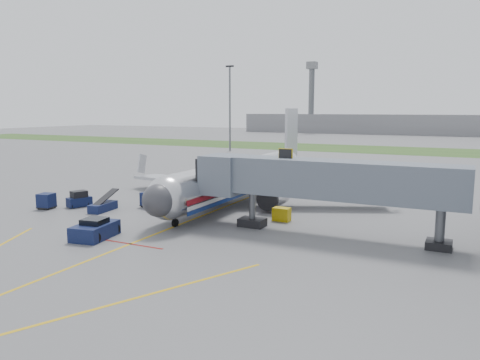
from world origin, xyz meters
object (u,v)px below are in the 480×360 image
at_px(airliner, 242,177).
at_px(baggage_tug, 79,200).
at_px(pushback_tug, 95,230).
at_px(ramp_worker, 206,187).
at_px(belt_loader, 103,206).

xyz_separation_m(airliner, baggage_tug, (-13.70, -10.71, -1.91)).
relative_size(pushback_tug, baggage_tug, 1.55).
bearing_deg(pushback_tug, ramp_worker, 95.21).
xyz_separation_m(baggage_tug, belt_loader, (3.69, -0.50, -0.26)).
xyz_separation_m(belt_loader, ramp_worker, (4.56, 12.51, 0.39)).
bearing_deg(belt_loader, baggage_tug, 172.35).
relative_size(baggage_tug, belt_loader, 0.66).
xyz_separation_m(pushback_tug, belt_loader, (-6.42, 7.93, -0.18)).
distance_m(airliner, baggage_tug, 17.50).
distance_m(belt_loader, ramp_worker, 13.32).
relative_size(belt_loader, ramp_worker, 2.33).
xyz_separation_m(airliner, ramp_worker, (-5.45, 1.30, -1.78)).
height_order(belt_loader, ramp_worker, belt_loader).
distance_m(airliner, belt_loader, 15.18).
bearing_deg(pushback_tug, baggage_tug, 140.20).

